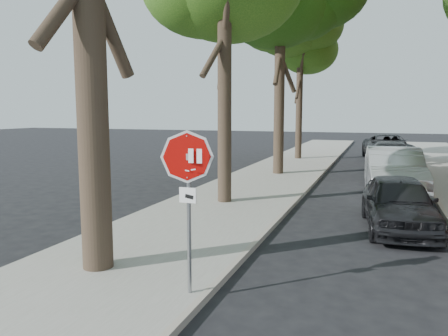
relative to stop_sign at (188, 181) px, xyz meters
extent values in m
plane|color=black|center=(0.70, 0.03, -1.95)|extent=(120.00, 120.00, 0.00)
cube|color=gray|center=(-1.80, 12.03, -1.89)|extent=(4.00, 55.00, 0.12)
cube|color=#9E9384|center=(0.25, 12.03, -1.88)|extent=(0.12, 55.00, 0.13)
cube|color=#9E9384|center=(4.65, 12.03, -1.88)|extent=(0.12, 55.00, 0.13)
cylinder|color=gray|center=(0.00, 0.03, -0.53)|extent=(0.06, 0.06, 2.60)
cube|color=#99999E|center=(0.00, 0.00, 0.37)|extent=(0.05, 0.06, 0.10)
cylinder|color=#99999E|center=(0.00, -0.01, 0.37)|extent=(0.76, 0.32, 0.82)
cylinder|color=white|center=(0.00, -0.02, 0.37)|extent=(0.76, 0.32, 0.82)
cylinder|color=red|center=(0.00, -0.03, 0.37)|extent=(0.68, 0.29, 0.74)
cube|color=white|center=(-0.21, -0.04, 0.39)|extent=(0.08, 0.00, 0.22)
cube|color=white|center=(-0.07, -0.04, 0.39)|extent=(0.08, 0.00, 0.22)
cube|color=white|center=(0.07, -0.04, 0.39)|extent=(0.08, 0.00, 0.22)
cube|color=white|center=(0.21, -0.04, 0.39)|extent=(0.08, 0.00, 0.22)
cube|color=silver|center=(-0.11, -0.04, 0.18)|extent=(0.08, 0.00, 0.03)
cube|color=silver|center=(0.00, -0.04, 0.16)|extent=(0.08, 0.00, 0.03)
cube|color=silver|center=(0.11, -0.04, 0.18)|extent=(0.08, 0.00, 0.03)
cube|color=white|center=(0.00, -0.01, -0.23)|extent=(0.28, 0.02, 0.24)
cube|color=black|center=(0.03, -0.03, -0.25)|extent=(0.15, 0.00, 0.08)
cylinder|color=black|center=(-2.10, 0.53, 2.92)|extent=(0.56, 0.56, 9.50)
cylinder|color=black|center=(-1.90, 7.03, 2.92)|extent=(0.44, 0.44, 9.50)
cylinder|color=black|center=(-1.70, 14.03, 3.17)|extent=(0.48, 0.48, 10.00)
ellipsoid|color=#143F0C|center=(-1.70, 14.03, 5.97)|extent=(4.62, 4.62, 3.70)
ellipsoid|color=#143F0C|center=(-2.54, 14.87, 5.55)|extent=(4.20, 4.20, 3.36)
cylinder|color=black|center=(-2.00, 21.03, 2.67)|extent=(0.40, 0.40, 9.00)
ellipsoid|color=#235814|center=(-2.00, 21.03, 5.19)|extent=(4.16, 4.16, 3.33)
ellipsoid|color=#235814|center=(-1.06, 20.46, 6.14)|extent=(3.40, 3.40, 2.72)
ellipsoid|color=#235814|center=(-2.76, 21.78, 4.81)|extent=(3.78, 3.78, 3.02)
imported|color=black|center=(3.30, 5.69, -1.25)|extent=(2.06, 4.24, 1.39)
imported|color=#AFB3B8|center=(3.30, 10.64, -1.09)|extent=(2.20, 5.33, 1.72)
imported|color=#45454A|center=(3.30, 16.22, -1.17)|extent=(2.43, 5.45, 1.55)
imported|color=black|center=(3.28, 22.99, -1.16)|extent=(3.39, 6.01, 1.58)
camera|label=1|loc=(2.78, -6.10, 1.06)|focal=35.00mm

